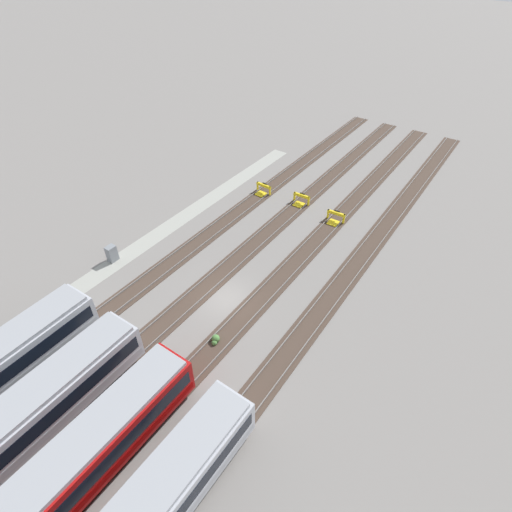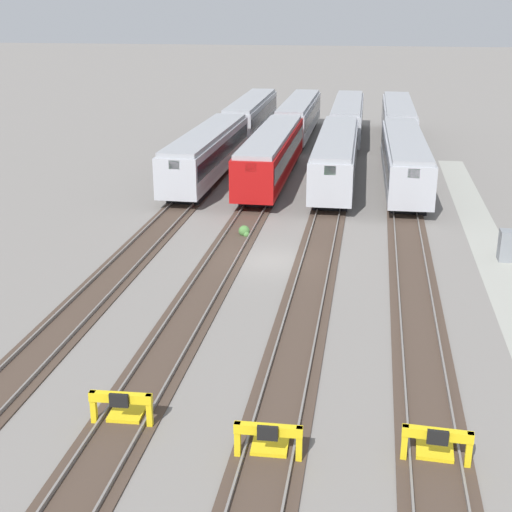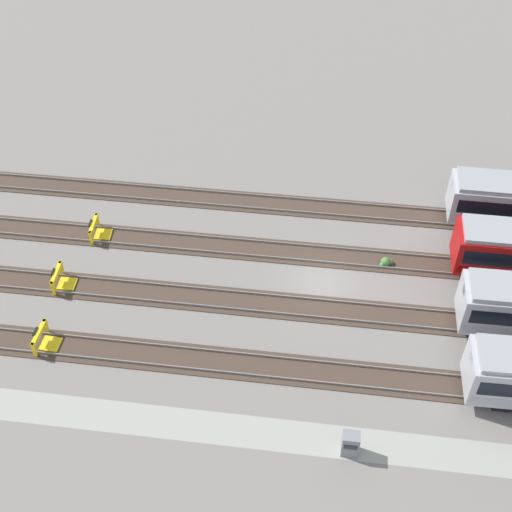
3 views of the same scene
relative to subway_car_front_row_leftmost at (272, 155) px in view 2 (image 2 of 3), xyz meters
name	(u,v)px [view 2 (image 2 of 3)]	position (x,y,z in m)	size (l,w,h in m)	color
ground_plane	(270,261)	(-17.14, -2.36, -2.04)	(400.00, 400.00, 0.00)	gray
service_walkway	(501,274)	(-17.14, -13.88, -2.04)	(54.00, 2.00, 0.01)	#9E9E93
rail_track_nearest	(411,268)	(-17.14, -9.56, -2.00)	(90.00, 2.24, 0.21)	#47382D
rail_track_near_inner	(316,263)	(-17.14, -4.76, -2.00)	(90.00, 2.24, 0.21)	#47382D
rail_track_middle	(224,258)	(-17.14, 0.04, -2.00)	(90.00, 2.24, 0.21)	#47382D
rail_track_far_inner	(136,253)	(-17.14, 4.84, -2.00)	(90.00, 2.24, 0.21)	#47382D
subway_car_front_row_leftmost	(272,155)	(0.00, 0.00, 0.00)	(18.00, 2.85, 3.70)	#A80F0F
subway_car_front_row_left_inner	(404,159)	(0.00, -9.62, 0.00)	(18.06, 3.21, 3.70)	#ADAFB7
subway_car_front_row_centre	(208,153)	(0.00, 4.82, 0.00)	(18.02, 2.96, 3.70)	#ADAFB7
subway_car_front_row_right_inner	(251,115)	(19.16, 4.78, 0.00)	(18.03, 3.01, 3.70)	#ADAFB7
subway_car_front_row_rightmost	(398,120)	(18.62, -9.61, 0.00)	(18.02, 2.96, 3.70)	#ADAFB7
subway_car_back_row_leftmost	(299,117)	(19.10, -0.01, 0.00)	(18.01, 2.89, 3.70)	#ADAFB7
subway_car_back_row_centre	(348,118)	(18.83, -4.79, 0.00)	(18.03, 3.04, 3.70)	#ADAFB7
subway_car_back_row_rightmost	(336,157)	(0.00, -4.74, 0.00)	(18.03, 3.04, 3.70)	#ADAFB7
bumper_stop_nearest_track	(436,444)	(-33.16, -9.57, -1.53)	(1.38, 2.01, 1.22)	yellow
bumper_stop_near_inner_track	(269,439)	(-33.72, -4.76, -1.53)	(1.36, 2.01, 1.22)	yellow
bumper_stop_middle_track	(124,407)	(-32.71, 0.05, -1.53)	(1.38, 2.01, 1.22)	yellow
electrical_cabinet	(506,245)	(-15.04, -14.38, -1.24)	(0.90, 0.73, 1.60)	gray
weed_clump	(244,231)	(-13.11, -0.30, -1.80)	(0.92, 0.70, 0.64)	#4C7F3D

